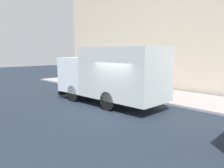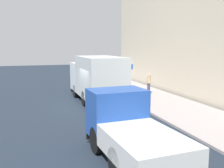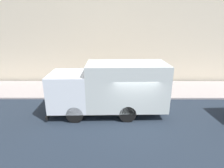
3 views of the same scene
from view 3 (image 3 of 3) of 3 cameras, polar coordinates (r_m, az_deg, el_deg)
ground at (r=10.99m, az=7.23°, el=-11.21°), size 80.00×80.00×0.00m
sidewalk at (r=15.62m, az=5.04°, el=-1.62°), size 4.31×30.00×0.12m
building_facade at (r=17.33m, az=4.78°, el=16.81°), size 0.50×30.00×9.85m
large_utility_truck at (r=10.91m, az=-0.50°, el=-1.01°), size 2.65×7.24×3.28m
pedestrian_walking at (r=15.60m, az=-4.09°, el=2.03°), size 0.43×0.43×1.66m
street_sign_post at (r=13.44m, az=-0.64°, el=2.22°), size 0.44×0.08×2.59m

